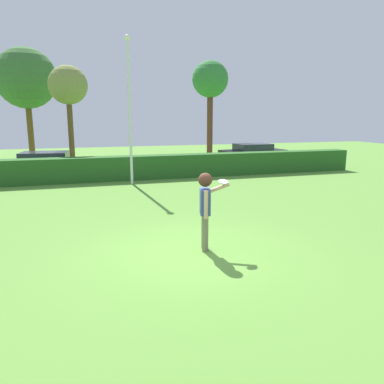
{
  "coord_description": "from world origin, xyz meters",
  "views": [
    {
      "loc": [
        -2.27,
        -7.48,
        3.0
      ],
      "look_at": [
        0.36,
        1.14,
        1.15
      ],
      "focal_mm": 34.75,
      "sensor_mm": 36.0,
      "label": 1
    }
  ],
  "objects_px": {
    "maple_tree": "(26,79)",
    "willow_tree": "(210,81)",
    "parked_car_black": "(253,152)",
    "oak_tree": "(68,87)",
    "person": "(206,202)",
    "frisbee": "(223,182)",
    "lamppost": "(130,105)",
    "parked_car_silver": "(45,163)"
  },
  "relations": [
    {
      "from": "person",
      "to": "frisbee",
      "type": "height_order",
      "value": "person"
    },
    {
      "from": "maple_tree",
      "to": "oak_tree",
      "type": "bearing_deg",
      "value": -60.15
    },
    {
      "from": "maple_tree",
      "to": "willow_tree",
      "type": "bearing_deg",
      "value": -4.4
    },
    {
      "from": "willow_tree",
      "to": "oak_tree",
      "type": "height_order",
      "value": "willow_tree"
    },
    {
      "from": "willow_tree",
      "to": "parked_car_silver",
      "type": "bearing_deg",
      "value": -151.12
    },
    {
      "from": "parked_car_silver",
      "to": "person",
      "type": "bearing_deg",
      "value": -70.56
    },
    {
      "from": "person",
      "to": "lamppost",
      "type": "height_order",
      "value": "lamppost"
    },
    {
      "from": "lamppost",
      "to": "willow_tree",
      "type": "relative_size",
      "value": 0.93
    },
    {
      "from": "lamppost",
      "to": "parked_car_black",
      "type": "distance_m",
      "value": 10.45
    },
    {
      "from": "parked_car_black",
      "to": "maple_tree",
      "type": "height_order",
      "value": "maple_tree"
    },
    {
      "from": "parked_car_silver",
      "to": "willow_tree",
      "type": "height_order",
      "value": "willow_tree"
    },
    {
      "from": "parked_car_black",
      "to": "oak_tree",
      "type": "xyz_separation_m",
      "value": [
        -11.13,
        0.32,
        3.88
      ]
    },
    {
      "from": "lamppost",
      "to": "parked_car_silver",
      "type": "relative_size",
      "value": 1.45
    },
    {
      "from": "person",
      "to": "maple_tree",
      "type": "height_order",
      "value": "maple_tree"
    },
    {
      "from": "person",
      "to": "maple_tree",
      "type": "relative_size",
      "value": 0.24
    },
    {
      "from": "willow_tree",
      "to": "maple_tree",
      "type": "bearing_deg",
      "value": 175.6
    },
    {
      "from": "willow_tree",
      "to": "oak_tree",
      "type": "xyz_separation_m",
      "value": [
        -9.56,
        -3.59,
        -0.83
      ]
    },
    {
      "from": "parked_car_silver",
      "to": "parked_car_black",
      "type": "distance_m",
      "value": 12.59
    },
    {
      "from": "parked_car_black",
      "to": "willow_tree",
      "type": "height_order",
      "value": "willow_tree"
    },
    {
      "from": "oak_tree",
      "to": "parked_car_silver",
      "type": "bearing_deg",
      "value": -118.3
    },
    {
      "from": "oak_tree",
      "to": "willow_tree",
      "type": "bearing_deg",
      "value": 20.59
    },
    {
      "from": "parked_car_black",
      "to": "person",
      "type": "bearing_deg",
      "value": -119.78
    },
    {
      "from": "parked_car_silver",
      "to": "oak_tree",
      "type": "xyz_separation_m",
      "value": [
        1.29,
        2.39,
        3.88
      ]
    },
    {
      "from": "person",
      "to": "frisbee",
      "type": "bearing_deg",
      "value": 11.7
    },
    {
      "from": "parked_car_silver",
      "to": "oak_tree",
      "type": "bearing_deg",
      "value": 61.7
    },
    {
      "from": "oak_tree",
      "to": "frisbee",
      "type": "bearing_deg",
      "value": -76.56
    },
    {
      "from": "parked_car_silver",
      "to": "maple_tree",
      "type": "bearing_deg",
      "value": 100.73
    },
    {
      "from": "oak_tree",
      "to": "parked_car_black",
      "type": "bearing_deg",
      "value": -1.62
    },
    {
      "from": "person",
      "to": "frisbee",
      "type": "relative_size",
      "value": 7.88
    },
    {
      "from": "parked_car_black",
      "to": "oak_tree",
      "type": "distance_m",
      "value": 11.8
    },
    {
      "from": "lamppost",
      "to": "maple_tree",
      "type": "relative_size",
      "value": 0.87
    },
    {
      "from": "person",
      "to": "willow_tree",
      "type": "height_order",
      "value": "willow_tree"
    },
    {
      "from": "frisbee",
      "to": "oak_tree",
      "type": "xyz_separation_m",
      "value": [
        -3.45,
        14.44,
        3.03
      ]
    },
    {
      "from": "parked_car_black",
      "to": "oak_tree",
      "type": "height_order",
      "value": "oak_tree"
    },
    {
      "from": "oak_tree",
      "to": "person",
      "type": "bearing_deg",
      "value": -78.35
    },
    {
      "from": "lamppost",
      "to": "willow_tree",
      "type": "height_order",
      "value": "willow_tree"
    },
    {
      "from": "person",
      "to": "maple_tree",
      "type": "xyz_separation_m",
      "value": [
        -5.59,
        19.06,
        4.22
      ]
    },
    {
      "from": "person",
      "to": "maple_tree",
      "type": "distance_m",
      "value": 20.31
    },
    {
      "from": "frisbee",
      "to": "parked_car_black",
      "type": "relative_size",
      "value": 0.05
    },
    {
      "from": "parked_car_black",
      "to": "parked_car_silver",
      "type": "bearing_deg",
      "value": -170.51
    },
    {
      "from": "willow_tree",
      "to": "maple_tree",
      "type": "height_order",
      "value": "maple_tree"
    },
    {
      "from": "willow_tree",
      "to": "oak_tree",
      "type": "bearing_deg",
      "value": -159.41
    }
  ]
}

